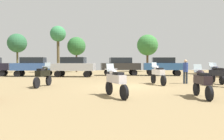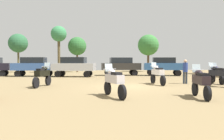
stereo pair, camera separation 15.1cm
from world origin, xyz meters
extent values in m
cube|color=olive|center=(0.00, 0.00, 0.01)|extent=(44.00, 52.00, 0.02)
cylinder|color=black|center=(-4.94, 1.16, 0.35)|extent=(0.29, 0.67, 0.66)
cylinder|color=black|center=(-5.35, -0.38, 0.35)|extent=(0.29, 0.67, 0.66)
cube|color=black|center=(-5.15, 0.39, 0.86)|extent=(0.70, 1.41, 0.36)
ellipsoid|color=black|center=(-5.07, 0.68, 1.14)|extent=(0.43, 0.55, 0.24)
cube|color=black|center=(-5.21, 0.16, 1.10)|extent=(0.43, 0.62, 0.12)
cube|color=silver|center=(-4.98, 1.01, 1.32)|extent=(0.39, 0.24, 0.39)
cylinder|color=#B7B7BC|center=(-5.01, 0.91, 1.26)|extent=(0.61, 0.20, 0.04)
cylinder|color=black|center=(-1.41, -3.22, 0.33)|extent=(0.30, 0.64, 0.63)
cylinder|color=black|center=(-0.94, -4.75, 0.33)|extent=(0.30, 0.64, 0.63)
cube|color=silver|center=(-1.17, -3.99, 0.83)|extent=(0.74, 1.40, 0.36)
ellipsoid|color=silver|center=(-1.26, -3.70, 1.11)|extent=(0.45, 0.55, 0.24)
cube|color=black|center=(-1.10, -4.21, 1.07)|extent=(0.45, 0.62, 0.12)
cube|color=silver|center=(-1.36, -3.37, 1.29)|extent=(0.39, 0.25, 0.39)
cylinder|color=#B7B7BC|center=(-1.33, -3.47, 1.23)|extent=(0.60, 0.22, 0.04)
cylinder|color=black|center=(6.86, 2.02, 0.34)|extent=(0.23, 0.65, 0.64)
cylinder|color=black|center=(6.58, 0.49, 0.34)|extent=(0.23, 0.65, 0.64)
cube|color=navy|center=(6.72, 1.25, 0.84)|extent=(0.60, 1.37, 0.36)
ellipsoid|color=navy|center=(6.77, 1.55, 1.12)|extent=(0.40, 0.53, 0.24)
cube|color=black|center=(6.68, 1.02, 1.08)|extent=(0.40, 0.61, 0.12)
cube|color=silver|center=(6.83, 1.87, 1.30)|extent=(0.38, 0.22, 0.39)
cylinder|color=#B7B7BC|center=(6.82, 1.77, 1.24)|extent=(0.62, 0.15, 0.04)
cylinder|color=black|center=(2.24, 1.83, 0.35)|extent=(0.19, 0.68, 0.67)
cylinder|color=black|center=(2.42, 0.20, 0.35)|extent=(0.19, 0.68, 0.67)
cube|color=silver|center=(2.33, 1.01, 0.87)|extent=(0.51, 1.43, 0.36)
ellipsoid|color=silver|center=(2.30, 1.33, 1.15)|extent=(0.37, 0.51, 0.24)
cube|color=black|center=(2.36, 0.77, 1.11)|extent=(0.36, 0.59, 0.12)
cube|color=silver|center=(2.26, 1.67, 1.33)|extent=(0.37, 0.19, 0.39)
cylinder|color=#B7B7BC|center=(2.27, 1.57, 1.27)|extent=(0.62, 0.10, 0.04)
cylinder|color=black|center=(5.61, 0.33, 0.35)|extent=(0.28, 0.67, 0.66)
cube|color=black|center=(5.80, -0.40, 0.86)|extent=(0.66, 1.34, 0.36)
ellipsoid|color=black|center=(5.73, -0.12, 1.14)|extent=(0.43, 0.54, 0.24)
cube|color=black|center=(5.85, -0.62, 1.10)|extent=(0.43, 0.62, 0.12)
cube|color=silver|center=(5.65, 0.19, 1.32)|extent=(0.39, 0.24, 0.39)
cylinder|color=#B7B7BC|center=(5.67, 0.10, 1.26)|extent=(0.61, 0.19, 0.04)
cylinder|color=black|center=(2.57, -3.89, 0.32)|extent=(0.20, 0.62, 0.60)
cylinder|color=black|center=(2.36, -5.35, 0.32)|extent=(0.20, 0.62, 0.60)
cube|color=black|center=(2.46, -4.62, 0.80)|extent=(0.53, 1.29, 0.36)
ellipsoid|color=black|center=(2.50, -4.34, 1.08)|extent=(0.38, 0.52, 0.24)
cube|color=black|center=(2.43, -4.84, 1.04)|extent=(0.37, 0.60, 0.12)
cube|color=silver|center=(2.55, -4.03, 1.26)|extent=(0.38, 0.20, 0.39)
cylinder|color=#B7B7BC|center=(2.53, -4.12, 1.20)|extent=(0.62, 0.12, 0.04)
cylinder|color=black|center=(-0.21, 10.46, 0.34)|extent=(0.65, 0.24, 0.64)
cylinder|color=black|center=(-0.25, 11.90, 0.34)|extent=(0.65, 0.24, 0.64)
cylinder|color=black|center=(2.71, 10.55, 0.34)|extent=(0.65, 0.24, 0.64)
cylinder|color=black|center=(2.67, 11.99, 0.34)|extent=(0.65, 0.24, 0.64)
cube|color=#282624|center=(1.23, 11.22, 1.03)|extent=(4.35, 1.92, 0.75)
cube|color=black|center=(1.23, 11.22, 1.71)|extent=(2.41, 1.65, 0.61)
cylinder|color=black|center=(-11.39, 10.70, 0.34)|extent=(0.66, 0.30, 0.64)
cylinder|color=black|center=(-11.59, 12.13, 0.34)|extent=(0.66, 0.30, 0.64)
cylinder|color=black|center=(4.32, 9.94, 0.34)|extent=(0.67, 0.34, 0.64)
cylinder|color=black|center=(4.61, 11.35, 0.34)|extent=(0.67, 0.34, 0.64)
cylinder|color=black|center=(7.19, 9.35, 0.34)|extent=(0.67, 0.34, 0.64)
cylinder|color=black|center=(7.48, 10.76, 0.34)|extent=(0.67, 0.34, 0.64)
cube|color=#2F5D9C|center=(5.90, 10.35, 1.03)|extent=(4.57, 2.63, 0.75)
cube|color=black|center=(5.90, 10.35, 1.71)|extent=(2.64, 2.03, 0.61)
cylinder|color=black|center=(-5.43, 8.96, 0.34)|extent=(0.67, 0.33, 0.64)
cylinder|color=black|center=(-5.16, 10.38, 0.34)|extent=(0.67, 0.33, 0.64)
cylinder|color=black|center=(-2.55, 8.42, 0.34)|extent=(0.67, 0.33, 0.64)
cylinder|color=black|center=(-2.29, 9.84, 0.34)|extent=(0.67, 0.33, 0.64)
cube|color=#B2B7BE|center=(-3.86, 9.40, 1.03)|extent=(4.56, 2.57, 0.75)
cube|color=black|center=(-3.86, 9.40, 1.71)|extent=(2.62, 2.00, 0.61)
cylinder|color=black|center=(-9.60, 9.91, 0.34)|extent=(0.65, 0.25, 0.64)
cylinder|color=black|center=(-9.54, 11.35, 0.34)|extent=(0.65, 0.25, 0.64)
cylinder|color=black|center=(-6.68, 9.79, 0.34)|extent=(0.65, 0.25, 0.64)
cylinder|color=black|center=(-6.61, 11.23, 0.34)|extent=(0.65, 0.25, 0.64)
cube|color=#345797|center=(-8.11, 10.57, 1.03)|extent=(4.37, 1.98, 0.75)
cube|color=black|center=(-8.11, 10.57, 1.71)|extent=(2.43, 1.68, 0.61)
cylinder|color=#2C3541|center=(4.49, 1.31, 0.43)|extent=(0.14, 0.14, 0.82)
cylinder|color=#2C3541|center=(4.32, 1.35, 0.43)|extent=(0.14, 0.14, 0.82)
cylinder|color=navy|center=(4.41, 1.33, 1.17)|extent=(0.41, 0.41, 0.65)
sphere|color=tan|center=(4.41, 1.33, 1.60)|extent=(0.22, 0.22, 0.22)
cylinder|color=brown|center=(-4.10, 19.81, 1.63)|extent=(0.25, 0.25, 3.23)
sphere|color=#2E6831|center=(-4.10, 19.81, 3.86)|extent=(2.71, 2.71, 2.71)
cylinder|color=brown|center=(-6.62, 18.73, 2.52)|extent=(0.38, 0.38, 5.00)
sphere|color=#38804C|center=(-6.62, 18.73, 5.52)|extent=(2.22, 2.22, 2.22)
cylinder|color=brown|center=(-12.48, 19.58, 1.81)|extent=(0.27, 0.27, 3.59)
sphere|color=#2C613B|center=(-12.48, 19.58, 4.22)|extent=(2.70, 2.70, 2.70)
cylinder|color=#4F3B28|center=(6.84, 20.47, 1.72)|extent=(0.34, 0.34, 3.40)
sphere|color=#387C38|center=(6.84, 20.47, 4.15)|extent=(3.26, 3.26, 3.26)
camera|label=1|loc=(-2.38, -13.62, 1.58)|focal=35.75mm
camera|label=2|loc=(-2.23, -13.64, 1.58)|focal=35.75mm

